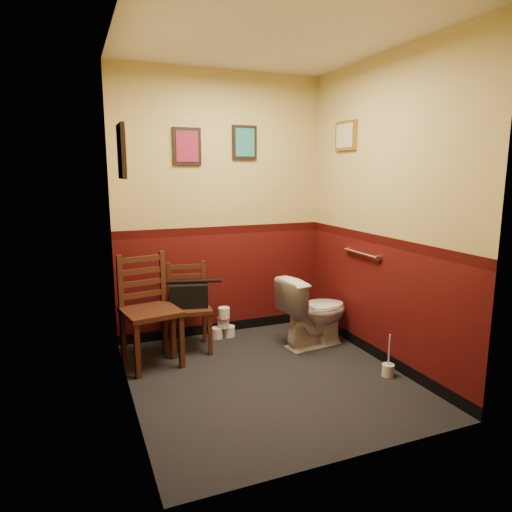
# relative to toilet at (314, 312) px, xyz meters

# --- Properties ---
(floor) EXTENTS (2.20, 2.40, 0.00)m
(floor) POSITION_rel_toilet_xyz_m (-0.72, -0.50, -0.35)
(floor) COLOR black
(floor) RESTS_ON ground
(ceiling) EXTENTS (2.20, 2.40, 0.00)m
(ceiling) POSITION_rel_toilet_xyz_m (-0.72, -0.50, 2.35)
(ceiling) COLOR silver
(ceiling) RESTS_ON ground
(wall_back) EXTENTS (2.20, 0.00, 2.70)m
(wall_back) POSITION_rel_toilet_xyz_m (-0.72, 0.70, 1.00)
(wall_back) COLOR #440C0B
(wall_back) RESTS_ON ground
(wall_front) EXTENTS (2.20, 0.00, 2.70)m
(wall_front) POSITION_rel_toilet_xyz_m (-0.72, -1.70, 1.00)
(wall_front) COLOR #440C0B
(wall_front) RESTS_ON ground
(wall_left) EXTENTS (0.00, 2.40, 2.70)m
(wall_left) POSITION_rel_toilet_xyz_m (-1.82, -0.50, 1.00)
(wall_left) COLOR #440C0B
(wall_left) RESTS_ON ground
(wall_right) EXTENTS (0.00, 2.40, 2.70)m
(wall_right) POSITION_rel_toilet_xyz_m (0.38, -0.50, 1.00)
(wall_right) COLOR #440C0B
(wall_right) RESTS_ON ground
(grab_bar) EXTENTS (0.05, 0.56, 0.06)m
(grab_bar) POSITION_rel_toilet_xyz_m (0.35, -0.25, 0.60)
(grab_bar) COLOR silver
(grab_bar) RESTS_ON wall_right
(framed_print_back_a) EXTENTS (0.28, 0.04, 0.36)m
(framed_print_back_a) POSITION_rel_toilet_xyz_m (-1.07, 0.68, 1.60)
(framed_print_back_a) COLOR black
(framed_print_back_a) RESTS_ON wall_back
(framed_print_back_b) EXTENTS (0.26, 0.04, 0.34)m
(framed_print_back_b) POSITION_rel_toilet_xyz_m (-0.47, 0.68, 1.65)
(framed_print_back_b) COLOR black
(framed_print_back_b) RESTS_ON wall_back
(framed_print_left) EXTENTS (0.04, 0.30, 0.38)m
(framed_print_left) POSITION_rel_toilet_xyz_m (-1.80, -0.40, 1.50)
(framed_print_left) COLOR black
(framed_print_left) RESTS_ON wall_left
(framed_print_right) EXTENTS (0.04, 0.34, 0.28)m
(framed_print_right) POSITION_rel_toilet_xyz_m (0.36, 0.10, 1.70)
(framed_print_right) COLOR olive
(framed_print_right) RESTS_ON wall_right
(toilet) EXTENTS (0.76, 0.49, 0.69)m
(toilet) POSITION_rel_toilet_xyz_m (0.00, 0.00, 0.00)
(toilet) COLOR white
(toilet) RESTS_ON floor
(toilet_brush) EXTENTS (0.10, 0.10, 0.37)m
(toilet_brush) POSITION_rel_toilet_xyz_m (0.24, -0.86, -0.29)
(toilet_brush) COLOR silver
(toilet_brush) RESTS_ON floor
(chair_left) EXTENTS (0.54, 0.54, 0.99)m
(chair_left) POSITION_rel_toilet_xyz_m (-1.58, 0.17, 0.15)
(chair_left) COLOR #4A2616
(chair_left) RESTS_ON floor
(chair_right) EXTENTS (0.44, 0.44, 0.84)m
(chair_right) POSITION_rel_toilet_xyz_m (-1.17, 0.37, 0.07)
(chair_right) COLOR #4A2616
(chair_right) RESTS_ON floor
(handbag) EXTENTS (0.39, 0.26, 0.26)m
(handbag) POSITION_rel_toilet_xyz_m (-1.17, 0.33, 0.21)
(handbag) COLOR black
(handbag) RESTS_ON chair_right
(tp_stack) EXTENTS (0.25, 0.15, 0.33)m
(tp_stack) POSITION_rel_toilet_xyz_m (-0.77, 0.53, -0.21)
(tp_stack) COLOR silver
(tp_stack) RESTS_ON floor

